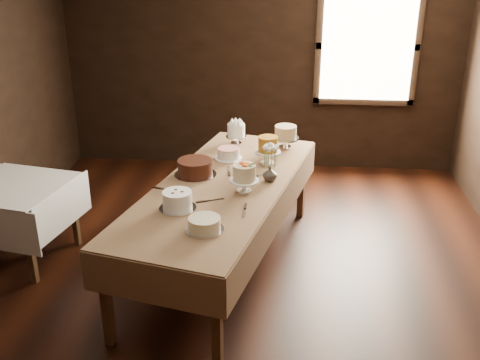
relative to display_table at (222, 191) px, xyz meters
The scene contains 20 objects.
floor 0.87m from the display_table, 63.51° to the right, with size 5.00×6.00×0.01m, color black.
wall_back 2.74m from the display_table, 86.33° to the left, with size 5.00×0.02×2.80m, color black.
window 3.10m from the display_table, 60.48° to the left, with size 1.10×0.05×1.30m, color #FFEABF.
display_table is the anchor object (origin of this frame).
side_table 1.91m from the display_table, behind, with size 1.04×1.04×0.75m.
cake_meringue 1.07m from the display_table, 89.01° to the left, with size 0.25×0.25×0.23m.
cake_speckled 1.13m from the display_table, 61.98° to the left, with size 0.31×0.31×0.24m.
cake_lattice 0.63m from the display_table, 91.31° to the left, with size 0.27×0.27×0.10m.
cake_caramel 0.67m from the display_table, 55.11° to the left, with size 0.24×0.24×0.28m.
cake_chocolate 0.35m from the display_table, 145.11° to the left, with size 0.39×0.39×0.15m.
cake_flowers 0.30m from the display_table, 33.29° to the right, with size 0.25×0.25×0.25m.
cake_swirl 0.60m from the display_table, 119.32° to the right, with size 0.33×0.33×0.15m.
cake_cream 0.85m from the display_table, 91.49° to the right, with size 0.32×0.32×0.10m.
cake_server_a 0.33m from the display_table, 92.44° to the right, with size 0.24×0.03×0.01m, color silver.
cake_server_b 0.60m from the display_table, 66.00° to the right, with size 0.24×0.03×0.01m, color silver.
cake_server_c 0.36m from the display_table, 86.64° to the left, with size 0.24×0.03×0.01m, color silver.
cake_server_d 0.44m from the display_table, 36.60° to the left, with size 0.24×0.03×0.01m, color silver.
cake_server_e 0.46m from the display_table, 157.92° to the right, with size 0.24×0.03×0.01m, color silver.
flower_vase 0.44m from the display_table, 16.13° to the left, with size 0.13×0.13×0.13m, color #2D2823.
flower_bouquet 0.53m from the display_table, 16.13° to the left, with size 0.14×0.14×0.20m, color white, non-canonical shape.
Camera 1 is at (0.40, -4.06, 2.78)m, focal length 41.91 mm.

